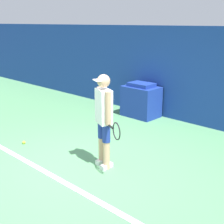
{
  "coord_description": "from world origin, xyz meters",
  "views": [
    {
      "loc": [
        3.91,
        -3.23,
        2.47
      ],
      "look_at": [
        0.3,
        0.51,
        0.95
      ],
      "focal_mm": 50.0,
      "sensor_mm": 36.0,
      "label": 1
    }
  ],
  "objects": [
    {
      "name": "ground_plane",
      "position": [
        0.0,
        0.0,
        0.0
      ],
      "size": [
        24.0,
        24.0,
        0.0
      ],
      "primitive_type": "plane",
      "color": "#518C5B"
    },
    {
      "name": "back_wall",
      "position": [
        0.0,
        3.55,
        1.18
      ],
      "size": [
        24.0,
        0.1,
        2.37
      ],
      "color": "navy",
      "rests_on": "ground_plane"
    },
    {
      "name": "court_baseline",
      "position": [
        0.0,
        -0.57,
        0.01
      ],
      "size": [
        21.6,
        0.1,
        0.01
      ],
      "color": "white",
      "rests_on": "ground_plane"
    },
    {
      "name": "tennis_player",
      "position": [
        0.31,
        0.3,
        0.91
      ],
      "size": [
        0.86,
        0.45,
        1.64
      ],
      "rotation": [
        0.0,
        0.0,
        -0.41
      ],
      "color": "tan",
      "rests_on": "ground_plane"
    },
    {
      "name": "tennis_ball",
      "position": [
        -1.63,
        -0.14,
        0.03
      ],
      "size": [
        0.07,
        0.07,
        0.07
      ],
      "color": "#D1E533",
      "rests_on": "ground_plane"
    },
    {
      "name": "covered_chair",
      "position": [
        -1.14,
        3.12,
        0.43
      ],
      "size": [
        0.93,
        0.65,
        0.91
      ],
      "color": "navy",
      "rests_on": "ground_plane"
    }
  ]
}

